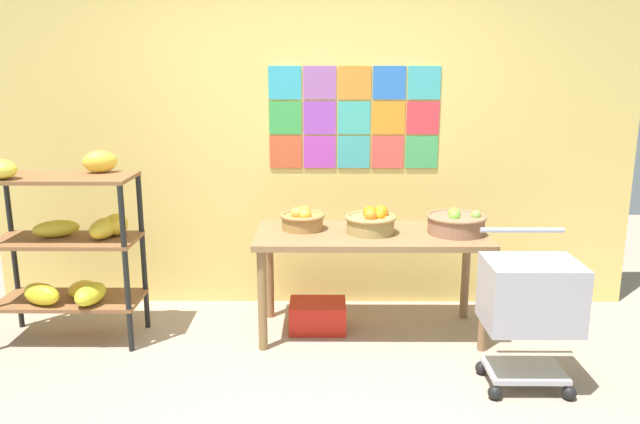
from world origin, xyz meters
The scene contains 8 objects.
back_wall_with_art centered at (0.00, 1.86, 1.36)m, with size 4.85×0.07×2.71m.
banana_shelf_unit centered at (-1.57, 1.13, 0.69)m, with size 0.94×0.49×1.27m.
display_table centered at (0.42, 1.25, 0.63)m, with size 1.55×0.67×0.72m.
fruit_basket_back_right centered at (-0.05, 1.34, 0.79)m, with size 0.31×0.31×0.17m.
fruit_basket_back_left centered at (0.98, 1.24, 0.79)m, with size 0.40×0.40×0.17m.
fruit_basket_right centered at (0.42, 1.25, 0.80)m, with size 0.35×0.35×0.18m.
produce_crate_under_table centered at (0.05, 1.30, 0.10)m, with size 0.39×0.30×0.20m, color red.
shopping_cart centered at (1.26, 0.50, 0.53)m, with size 0.51×0.44×0.89m.
Camera 1 is at (0.10, -2.79, 1.80)m, focal length 34.80 mm.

